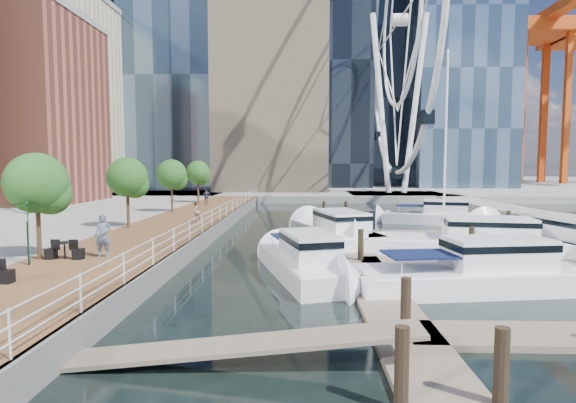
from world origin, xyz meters
The scene contains 15 objects.
ground centered at (0.00, 0.00, 0.00)m, with size 520.00×520.00×0.00m, color black.
boardwalk centered at (-9.00, 15.00, 0.50)m, with size 6.00×60.00×1.00m, color brown.
seawall centered at (-6.00, 15.00, 0.50)m, with size 0.25×60.00×1.00m, color #595954.
land_far centered at (0.00, 102.00, 0.50)m, with size 200.00×114.00×1.00m, color gray.
breakwater centered at (20.00, 20.00, 0.50)m, with size 4.00×60.00×1.00m, color gray.
pier centered at (14.00, 52.00, 0.50)m, with size 14.00×12.00×1.00m, color gray.
railing centered at (-6.10, 15.00, 1.52)m, with size 0.10×60.00×1.05m, color white, non-canonical shape.
floating_docks centered at (7.97, 9.98, 0.49)m, with size 16.00×34.00×2.60m.
ferris_wheel centered at (14.00, 52.00, 25.92)m, with size 5.80×45.60×47.80m.
street_trees centered at (-11.40, 14.00, 4.29)m, with size 2.60×42.60×4.60m.
yacht_foreground centered at (6.74, 3.03, 0.00)m, with size 2.76×10.31×2.15m, color white, non-canonical shape.
pedestrian_near centered at (-8.80, 4.46, 1.96)m, with size 0.70×0.46×1.91m, color #4D5667.
pedestrian_mid centered at (-7.65, 16.92, 1.80)m, with size 0.78×0.61×1.61m, color gray.
pedestrian_far centered at (-9.95, 31.44, 1.85)m, with size 1.00×0.42×1.71m, color #2D2F38.
moored_yachts centered at (8.72, 11.02, 0.00)m, with size 20.09×37.28×11.50m.
Camera 1 is at (-0.04, -14.88, 5.03)m, focal length 28.00 mm.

